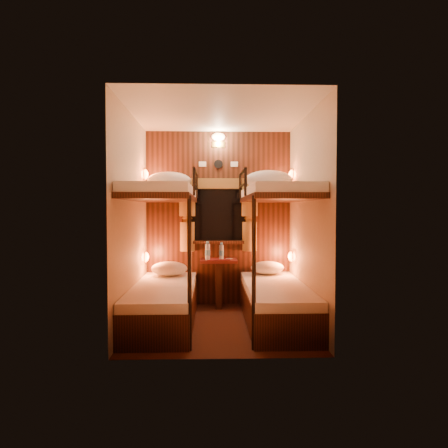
{
  "coord_description": "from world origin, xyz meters",
  "views": [
    {
      "loc": [
        -0.09,
        -4.52,
        1.31
      ],
      "look_at": [
        0.05,
        0.15,
        1.15
      ],
      "focal_mm": 32.0,
      "sensor_mm": 36.0,
      "label": 1
    }
  ],
  "objects_px": {
    "bottle_left": "(208,252)",
    "bunk_right": "(275,275)",
    "bunk_left": "(164,276)",
    "table": "(219,276)",
    "bottle_right": "(221,252)"
  },
  "relations": [
    {
      "from": "bunk_left",
      "to": "bottle_left",
      "type": "bearing_deg",
      "value": 55.37
    },
    {
      "from": "bunk_left",
      "to": "table",
      "type": "distance_m",
      "value": 1.02
    },
    {
      "from": "bunk_right",
      "to": "bottle_left",
      "type": "xyz_separation_m",
      "value": [
        -0.8,
        0.72,
        0.2
      ]
    },
    {
      "from": "bottle_left",
      "to": "bunk_right",
      "type": "bearing_deg",
      "value": -42.21
    },
    {
      "from": "bunk_left",
      "to": "table",
      "type": "relative_size",
      "value": 2.9
    },
    {
      "from": "bottle_left",
      "to": "bunk_left",
      "type": "bearing_deg",
      "value": -124.63
    },
    {
      "from": "bunk_left",
      "to": "bunk_right",
      "type": "height_order",
      "value": "same"
    },
    {
      "from": "bunk_right",
      "to": "table",
      "type": "xyz_separation_m",
      "value": [
        -0.65,
        0.78,
        -0.14
      ]
    },
    {
      "from": "bunk_left",
      "to": "bunk_right",
      "type": "distance_m",
      "value": 1.3
    },
    {
      "from": "bunk_right",
      "to": "table",
      "type": "height_order",
      "value": "bunk_right"
    },
    {
      "from": "bunk_left",
      "to": "bottle_right",
      "type": "xyz_separation_m",
      "value": [
        0.69,
        0.75,
        0.19
      ]
    },
    {
      "from": "bunk_left",
      "to": "bottle_left",
      "type": "xyz_separation_m",
      "value": [
        0.5,
        0.72,
        0.2
      ]
    },
    {
      "from": "bunk_left",
      "to": "table",
      "type": "height_order",
      "value": "bunk_left"
    },
    {
      "from": "table",
      "to": "bottle_left",
      "type": "height_order",
      "value": "bottle_left"
    },
    {
      "from": "bottle_left",
      "to": "table",
      "type": "bearing_deg",
      "value": 21.46
    }
  ]
}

